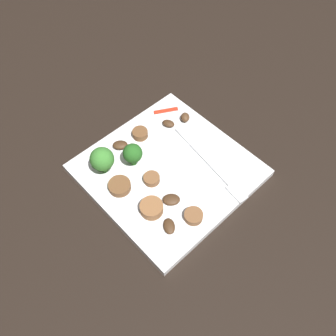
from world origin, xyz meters
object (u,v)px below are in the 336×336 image
at_px(mushroom_2, 171,200).
at_px(broccoli_floret_1, 133,154).
at_px(fork, 213,168).
at_px(sausage_slice_4, 152,208).
at_px(mushroom_0, 168,123).
at_px(mushroom_4, 169,226).
at_px(broccoli_floret_0, 102,159).
at_px(sausage_slice_2, 193,216).
at_px(mushroom_3, 120,145).
at_px(sausage_slice_3, 120,186).
at_px(sausage_slice_1, 153,180).
at_px(sausage_slice_0, 140,134).
at_px(pepper_strip_1, 166,111).
at_px(plate, 168,170).
at_px(mushroom_5, 185,117).

bearing_deg(mushroom_2, broccoli_floret_1, 177.55).
height_order(fork, sausage_slice_4, sausage_slice_4).
distance_m(mushroom_0, mushroom_4, 0.20).
bearing_deg(broccoli_floret_0, mushroom_2, 19.00).
height_order(sausage_slice_2, mushroom_0, sausage_slice_2).
distance_m(broccoli_floret_1, mushroom_3, 0.05).
bearing_deg(mushroom_3, sausage_slice_3, -39.45).
relative_size(sausage_slice_2, mushroom_2, 1.06).
bearing_deg(sausage_slice_4, sausage_slice_1, 135.64).
relative_size(broccoli_floret_0, sausage_slice_3, 1.43).
height_order(sausage_slice_1, sausage_slice_3, sausage_slice_3).
height_order(sausage_slice_1, mushroom_2, sausage_slice_1).
bearing_deg(sausage_slice_0, mushroom_4, -27.16).
relative_size(sausage_slice_3, mushroom_3, 1.38).
distance_m(mushroom_0, pepper_strip_1, 0.03).
relative_size(sausage_slice_1, mushroom_3, 1.02).
bearing_deg(sausage_slice_1, pepper_strip_1, 129.39).
distance_m(fork, sausage_slice_4, 0.13).
relative_size(fork, mushroom_3, 6.93).
xyz_separation_m(broccoli_floret_1, mushroom_0, (-0.02, 0.10, -0.02)).
bearing_deg(mushroom_0, sausage_slice_3, -73.54).
height_order(mushroom_0, mushroom_2, same).
bearing_deg(mushroom_0, pepper_strip_1, 144.39).
bearing_deg(sausage_slice_2, mushroom_2, -174.45).
distance_m(broccoli_floret_1, mushroom_2, 0.10).
relative_size(mushroom_3, mushroom_4, 0.98).
xyz_separation_m(plate, mushroom_3, (-0.09, -0.03, 0.01)).
bearing_deg(mushroom_4, broccoli_floret_1, 163.45).
bearing_deg(plate, mushroom_3, -161.57).
relative_size(mushroom_3, mushroom_5, 1.29).
xyz_separation_m(broccoli_floret_1, sausage_slice_4, (0.09, -0.04, -0.02)).
distance_m(plate, mushroom_3, 0.09).
distance_m(sausage_slice_1, mushroom_2, 0.05).
xyz_separation_m(sausage_slice_1, sausage_slice_3, (-0.03, -0.05, 0.00)).
height_order(fork, sausage_slice_1, sausage_slice_1).
bearing_deg(plate, mushroom_0, 136.27).
distance_m(sausage_slice_3, pepper_strip_1, 0.18).
relative_size(sausage_slice_0, mushroom_0, 1.21).
bearing_deg(sausage_slice_3, sausage_slice_4, 9.01).
bearing_deg(mushroom_5, fork, -21.06).
xyz_separation_m(broccoli_floret_1, mushroom_3, (-0.04, 0.01, -0.02)).
xyz_separation_m(fork, mushroom_0, (-0.12, 0.01, 0.00)).
distance_m(sausage_slice_2, sausage_slice_4, 0.06).
bearing_deg(broccoli_floret_0, fork, 48.06).
relative_size(mushroom_2, mushroom_5, 1.35).
height_order(mushroom_0, mushroom_4, mushroom_0).
xyz_separation_m(broccoli_floret_1, mushroom_4, (0.13, -0.04, -0.02)).
xyz_separation_m(sausage_slice_4, mushroom_5, (-0.10, 0.17, -0.00)).
distance_m(fork, mushroom_5, 0.12).
bearing_deg(mushroom_4, broccoli_floret_0, -177.26).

